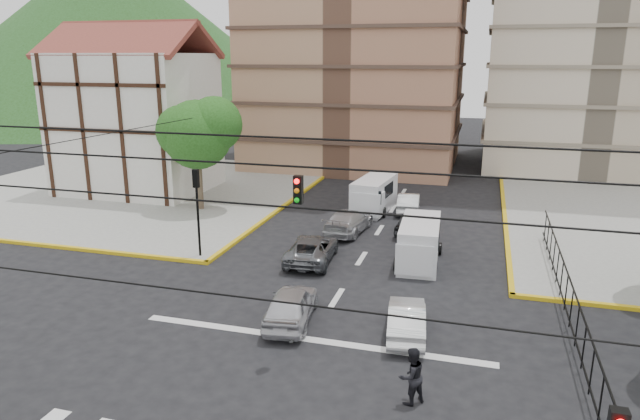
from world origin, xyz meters
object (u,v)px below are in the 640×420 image
(pedestrian_crosswalk, at_px, (411,376))
(car_white_front_right, at_px, (407,319))
(traffic_light_nw, at_px, (197,198))
(van_right_lane, at_px, (419,244))
(van_left_lane, at_px, (373,196))
(car_silver_front_left, at_px, (291,305))

(pedestrian_crosswalk, bearing_deg, car_white_front_right, -124.99)
(traffic_light_nw, height_order, car_white_front_right, traffic_light_nw)
(van_right_lane, distance_m, pedestrian_crosswalk, 11.70)
(traffic_light_nw, height_order, van_right_lane, traffic_light_nw)
(van_left_lane, height_order, car_white_front_right, van_left_lane)
(van_left_lane, relative_size, car_silver_front_left, 1.22)
(car_white_front_right, bearing_deg, van_left_lane, -82.31)
(pedestrian_crosswalk, bearing_deg, van_right_lane, -128.91)
(car_silver_front_left, relative_size, car_white_front_right, 1.08)
(traffic_light_nw, xyz_separation_m, van_right_lane, (10.62, 2.19, -2.10))
(van_right_lane, distance_m, car_silver_front_left, 8.58)
(van_left_lane, xyz_separation_m, car_silver_front_left, (0.01, -16.58, -0.35))
(van_left_lane, bearing_deg, car_white_front_right, -68.71)
(van_left_lane, relative_size, pedestrian_crosswalk, 2.82)
(car_white_front_right, bearing_deg, car_silver_front_left, -5.09)
(van_right_lane, bearing_deg, pedestrian_crosswalk, -87.56)
(traffic_light_nw, relative_size, car_silver_front_left, 1.08)
(traffic_light_nw, relative_size, van_right_lane, 0.93)
(car_silver_front_left, xyz_separation_m, car_white_front_right, (4.38, 0.17, -0.07))
(pedestrian_crosswalk, bearing_deg, van_left_lane, -120.56)
(traffic_light_nw, distance_m, pedestrian_crosswalk, 15.25)
(van_right_lane, relative_size, van_left_lane, 0.95)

